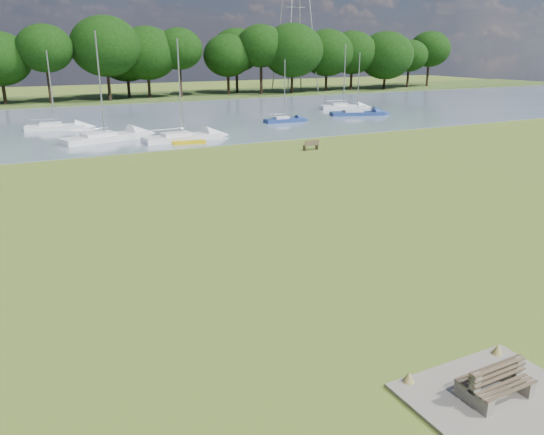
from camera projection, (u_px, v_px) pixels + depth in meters
name	position (u px, v px, depth m)	size (l,w,h in m)	color
ground	(255.00, 232.00, 25.02)	(220.00, 220.00, 0.00)	olive
river	(100.00, 123.00, 60.70)	(220.00, 40.00, 0.10)	slate
far_bank	(68.00, 101.00, 86.19)	(220.00, 20.00, 0.40)	#4C6626
concrete_pad	(493.00, 397.00, 13.11)	(4.20, 3.20, 0.10)	gray
bench_pair	(496.00, 382.00, 12.98)	(1.78, 1.07, 0.95)	gray
riverbank_bench	(311.00, 145.00, 44.65)	(1.42, 0.47, 0.87)	brown
kayak	(189.00, 142.00, 47.38)	(2.99, 0.70, 0.30)	#E0B90A
tree_line	(106.00, 54.00, 83.18)	(153.95, 10.06, 12.18)	black
sailboat_1	(284.00, 119.00, 60.86)	(4.80, 1.61, 6.94)	navy
sailboat_2	(343.00, 105.00, 73.94)	(6.43, 3.46, 8.65)	white
sailboat_5	(356.00, 112.00, 67.21)	(7.00, 3.85, 7.62)	navy
sailboat_6	(104.00, 135.00, 48.82)	(8.27, 4.45, 9.65)	white
sailboat_7	(55.00, 125.00, 55.39)	(6.18, 2.65, 7.96)	white
sailboat_8	(181.00, 135.00, 48.94)	(7.40, 2.62, 9.01)	white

